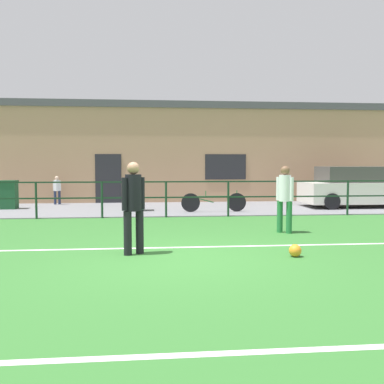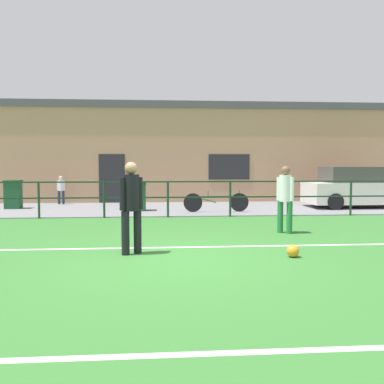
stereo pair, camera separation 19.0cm
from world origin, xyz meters
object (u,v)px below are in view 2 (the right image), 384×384
parked_car_red (362,188)px  trash_bin_1 (137,196)px  spectator_child (61,188)px  bicycle_parked_0 (216,202)px  soccer_ball_match (293,251)px  player_goalkeeper (131,202)px  player_striker (285,195)px  trash_bin_0 (13,194)px

parked_car_red → trash_bin_1: (-8.61, -0.55, -0.23)m
spectator_child → bicycle_parked_0: size_ratio=0.51×
soccer_ball_match → spectator_child: 12.30m
player_goalkeeper → parked_car_red: size_ratio=0.40×
parked_car_red → player_goalkeeper: bearing=-136.8°
player_striker → spectator_child: (-7.11, 7.79, -0.25)m
bicycle_parked_0 → trash_bin_0: trash_bin_0 is taller
bicycle_parked_0 → trash_bin_1: 2.85m
trash_bin_0 → player_goalkeeper: bearing=-59.5°
spectator_child → trash_bin_0: spectator_child is taller
spectator_child → player_goalkeeper: bearing=108.4°
spectator_child → parked_car_red: bearing=168.9°
player_striker → trash_bin_1: 6.45m
trash_bin_0 → spectator_child: bearing=48.7°
player_goalkeeper → trash_bin_1: player_goalkeeper is taller
bicycle_parked_0 → spectator_child: bearing=151.5°
player_goalkeeper → bicycle_parked_0: player_goalkeeper is taller
soccer_ball_match → trash_bin_1: bearing=112.5°
player_goalkeeper → trash_bin_0: (-4.91, 8.35, -0.43)m
spectator_child → bicycle_parked_0: (6.02, -3.27, -0.32)m
player_striker → spectator_child: size_ratio=1.41×
soccer_ball_match → parked_car_red: bearing=57.2°
trash_bin_0 → bicycle_parked_0: bearing=-12.7°
player_striker → bicycle_parked_0: (-1.09, 4.52, -0.58)m
spectator_child → parked_car_red: 12.03m
parked_car_red → bicycle_parked_0: parked_car_red is taller
soccer_ball_match → parked_car_red: parked_car_red is taller
player_goalkeeper → parked_car_red: (8.34, 7.84, -0.23)m
player_goalkeeper → spectator_child: bearing=-102.6°
player_striker → trash_bin_1: size_ratio=1.62×
player_striker → trash_bin_0: size_ratio=1.56×
player_goalkeeper → soccer_ball_match: player_goalkeeper is taller
player_striker → trash_bin_0: (-8.51, 6.20, -0.38)m
bicycle_parked_0 → parked_car_red: bearing=11.3°
bicycle_parked_0 → trash_bin_1: trash_bin_1 is taller
player_goalkeeper → player_striker: player_goalkeeper is taller
player_striker → bicycle_parked_0: bearing=145.7°
parked_car_red → trash_bin_1: bearing=-176.3°
spectator_child → bicycle_parked_0: 6.86m
bicycle_parked_0 → soccer_ball_match: bearing=-86.4°
bicycle_parked_0 → player_striker: bearing=-76.4°
soccer_ball_match → bicycle_parked_0: size_ratio=0.10×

